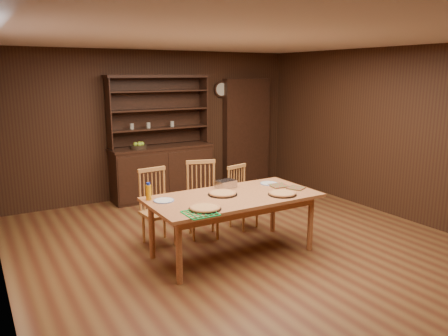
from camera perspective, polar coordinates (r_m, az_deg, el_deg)
floor at (r=5.71m, az=2.92°, el=-10.41°), size 6.00×6.00×0.00m
room_shell at (r=5.30m, az=3.11°, el=5.52°), size 6.00×6.00×6.00m
china_hutch at (r=7.88m, az=-8.13°, el=0.39°), size 1.84×0.52×2.17m
doorway at (r=8.81m, az=2.93°, el=4.75°), size 1.00×0.18×2.10m
wall_clock at (r=8.50m, az=-0.37°, el=10.25°), size 0.30×0.05×0.30m
dining_table at (r=5.31m, az=1.18°, el=-4.39°), size 2.06×1.03×0.75m
chair_left at (r=5.80m, az=-8.88°, el=-4.65°), size 0.44×0.42×1.00m
chair_center at (r=6.00m, az=-2.85°, el=-3.71°), size 0.53×0.52×1.04m
chair_right at (r=6.34m, az=2.19°, el=-3.51°), size 0.44×0.42×0.91m
pizza_left at (r=4.76m, az=-2.50°, el=-5.23°), size 0.36×0.36×0.04m
pizza_right at (r=5.37m, az=7.62°, el=-3.32°), size 0.35×0.35×0.04m
pizza_center at (r=5.32m, az=-0.18°, el=-3.34°), size 0.36×0.36×0.04m
cooling_rack at (r=4.63m, az=-3.10°, el=-5.91°), size 0.40×0.40×0.01m
plate_left at (r=5.11m, az=-7.86°, el=-4.23°), size 0.24×0.24×0.02m
plate_right at (r=5.86m, az=5.89°, el=-2.02°), size 0.23×0.23×0.02m
foil_dish at (r=5.64m, az=0.26°, el=-2.10°), size 0.26×0.20×0.10m
juice_bottle at (r=5.17m, az=-9.83°, el=-3.09°), size 0.07×0.07×0.21m
pot_holder_a at (r=5.69m, az=9.40°, el=-2.59°), size 0.26×0.26×0.01m
pot_holder_b at (r=5.76m, az=7.15°, el=-2.31°), size 0.25×0.25×0.02m
fruit_bowl at (r=7.59m, az=-11.09°, el=2.82°), size 0.29×0.29×0.12m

